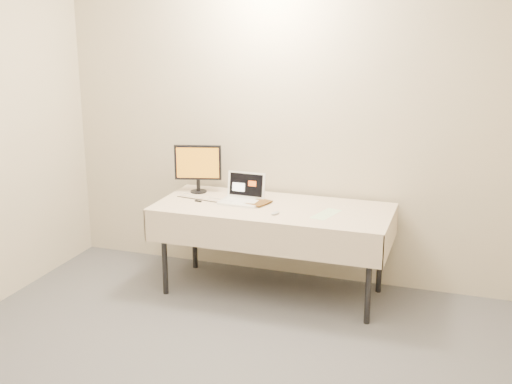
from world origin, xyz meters
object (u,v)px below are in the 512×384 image
(table, at_px, (273,214))
(monitor, at_px, (198,165))
(laptop, at_px, (243,195))
(book, at_px, (252,191))

(table, height_order, monitor, monitor)
(laptop, xyz_separation_m, monitor, (-0.45, 0.14, 0.18))
(monitor, xyz_separation_m, book, (0.53, -0.15, -0.14))
(table, bearing_deg, monitor, 164.74)
(laptop, bearing_deg, book, -4.54)
(table, relative_size, laptop, 5.57)
(book, bearing_deg, monitor, -179.04)
(table, height_order, book, book)
(laptop, height_order, monitor, monitor)
(laptop, xyz_separation_m, book, (0.08, -0.01, 0.04))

